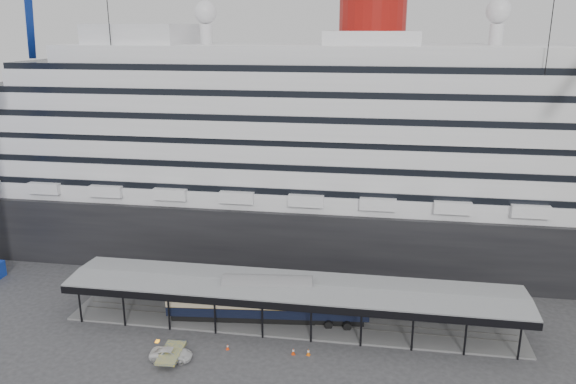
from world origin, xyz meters
TOP-DOWN VIEW (x-y plane):
  - ground at (0.00, 0.00)m, footprint 200.00×200.00m
  - cruise_ship at (0.05, 32.00)m, footprint 130.00×30.00m
  - platform_canopy at (0.00, 5.00)m, footprint 56.00×9.18m
  - port_truck at (-11.95, -5.21)m, footprint 4.77×2.38m
  - pullman_carriage at (-3.06, 5.00)m, footprint 25.22×5.71m
  - traffic_cone_left at (-6.32, -2.30)m, footprint 0.47×0.47m
  - traffic_cone_mid at (2.95, -1.97)m, footprint 0.50×0.50m
  - traffic_cone_right at (1.26, -2.08)m, footprint 0.51×0.51m

SIDE VIEW (x-z plane):
  - ground at x=0.00m, z-range 0.00..0.00m
  - traffic_cone_left at x=-6.32m, z-range 0.00..0.70m
  - traffic_cone_right at x=1.26m, z-range 0.00..0.80m
  - traffic_cone_mid at x=2.95m, z-range 0.00..0.81m
  - port_truck at x=-11.95m, z-range 0.00..1.30m
  - platform_canopy at x=0.00m, z-range -0.29..5.01m
  - pullman_carriage at x=-3.06m, z-range -9.33..15.24m
  - cruise_ship at x=0.05m, z-range -3.60..40.30m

